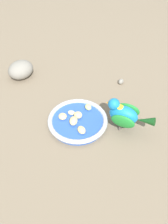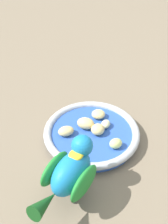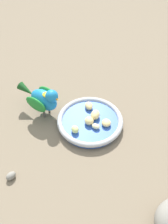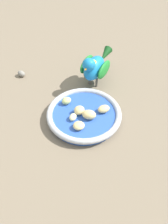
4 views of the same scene
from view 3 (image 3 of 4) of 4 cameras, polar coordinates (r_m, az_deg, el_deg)
The scene contains 10 objects.
ground_plane at distance 0.73m, azimuth 2.50°, elevation -5.05°, with size 4.00×4.00×0.00m, color #756651.
feeding_bowl at distance 0.74m, azimuth 1.43°, elevation -2.19°, with size 0.20×0.20×0.03m.
apple_piece_0 at distance 0.74m, azimuth 2.67°, elevation -0.66°, with size 0.04×0.03×0.02m, color #E5C67F.
apple_piece_1 at distance 0.73m, azimuth 5.28°, elevation -2.56°, with size 0.03×0.03×0.02m, color #E5C67F.
apple_piece_2 at distance 0.77m, azimuth 1.14°, elevation 1.49°, with size 0.03×0.02×0.02m, color #E5C67F.
apple_piece_3 at distance 0.72m, azimuth 2.95°, elevation -3.47°, with size 0.02×0.02×0.01m, color beige.
apple_piece_4 at distance 0.72m, azimuth 1.20°, elevation -2.10°, with size 0.03×0.03×0.02m, color #E5C67F.
apple_piece_5 at distance 0.70m, azimuth -2.13°, elevation -4.11°, with size 0.03×0.02×0.02m, color #C6D17A.
parrot at distance 0.75m, azimuth -9.66°, elevation 3.16°, with size 0.17×0.08×0.12m.
pebble_0 at distance 0.67m, azimuth -16.86°, elevation -14.23°, with size 0.03×0.02×0.02m, color gray.
Camera 3 is at (-0.20, 0.41, 0.57)m, focal length 38.76 mm.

